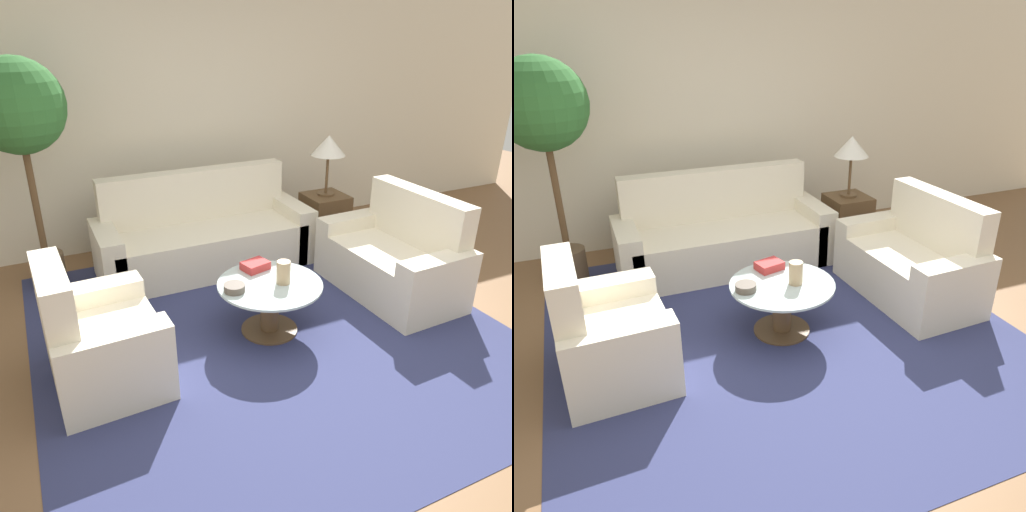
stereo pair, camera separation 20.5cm
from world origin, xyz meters
The scene contains 13 objects.
ground_plane centered at (0.00, 0.00, 0.00)m, with size 14.00×14.00×0.00m, color brown.
wall_back centered at (0.00, 2.88, 1.30)m, with size 10.00×0.06×2.60m.
rug centered at (-0.05, 0.66, 0.00)m, with size 3.53×3.57×0.01m.
sofa_main centered at (-0.10, 2.03, 0.30)m, with size 2.09×0.77×0.94m.
armchair centered at (-1.37, 0.59, 0.29)m, with size 0.74×0.90×0.90m.
loveseat centered at (1.29, 0.79, 0.30)m, with size 0.78×1.33×0.92m.
coffee_table centered at (-0.05, 0.66, 0.27)m, with size 0.81×0.81×0.43m.
side_table centered at (1.31, 2.01, 0.28)m, with size 0.43×0.43×0.55m.
table_lamp centered at (1.31, 2.01, 1.07)m, with size 0.36×0.36×0.64m.
potted_plant centered at (-1.56, 2.20, 1.54)m, with size 0.77×0.77×2.02m.
vase centered at (0.05, 0.62, 0.52)m, with size 0.11×0.11×0.18m.
bowl centered at (-0.34, 0.66, 0.45)m, with size 0.16×0.16×0.06m.
book_stack centered at (-0.05, 0.92, 0.46)m, with size 0.24×0.20×0.07m.
Camera 1 is at (-1.58, -2.36, 2.21)m, focal length 35.00 mm.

